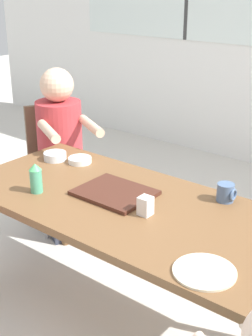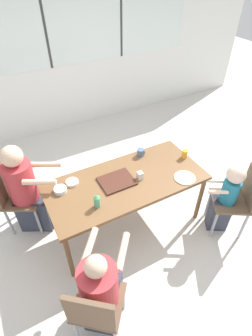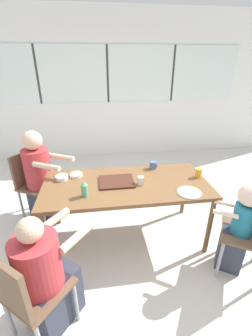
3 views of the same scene
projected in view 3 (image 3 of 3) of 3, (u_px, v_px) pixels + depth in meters
ground_plane at (126, 236)px, 2.71m from camera, size 16.00×16.00×0.00m
wall_back_with_windows at (108, 88)px, 4.44m from camera, size 8.40×0.08×2.80m
dining_table at (126, 188)px, 2.42m from camera, size 1.76×0.81×0.73m
chair_for_woman_green_shirt at (31, 179)px, 2.88m from camera, size 0.54×0.54×0.89m
chair_for_man_blue_shirt at (25, 291)px, 1.48m from camera, size 0.56×0.56×0.89m
person_woman_green_shirt at (42, 181)px, 2.82m from camera, size 0.65×0.54×1.19m
person_man_blue_shirt at (47, 279)px, 1.65m from camera, size 0.60×0.64×1.04m
person_toddler at (238, 229)px, 2.09m from camera, size 0.39×0.34×0.97m
food_tray_dark at (117, 182)px, 2.41m from camera, size 0.37×0.30×0.02m
coffee_mug at (153, 165)px, 2.70m from camera, size 0.09×0.09×0.09m
sippy_cup at (84, 189)px, 2.13m from camera, size 0.07×0.07×0.16m
juice_glass at (199, 173)px, 2.50m from camera, size 0.07×0.07×0.10m
milk_carton_small at (141, 181)px, 2.35m from camera, size 0.06×0.06×0.09m
bowl_white_shallow at (62, 178)px, 2.46m from camera, size 0.13×0.13×0.05m
bowl_cereal at (76, 175)px, 2.53m from camera, size 0.14×0.14×0.03m
plate_tortillas at (189, 192)px, 2.22m from camera, size 0.24×0.24×0.01m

